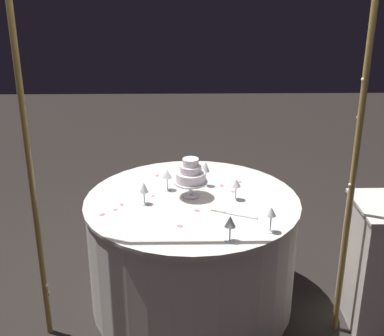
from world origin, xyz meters
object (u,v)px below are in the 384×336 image
(main_table, at_px, (192,252))
(decorative_arch, at_px, (193,108))
(wine_glass_1, at_px, (236,184))
(wine_glass_0, at_px, (271,213))
(cake_knife, at_px, (231,213))
(wine_glass_5, at_px, (144,189))
(wine_glass_4, at_px, (230,223))
(wine_glass_2, at_px, (167,175))
(wine_glass_3, at_px, (206,168))
(tiered_cake, at_px, (191,175))

(main_table, bearing_deg, decorative_arch, 89.80)
(decorative_arch, height_order, wine_glass_1, decorative_arch)
(wine_glass_0, bearing_deg, cake_knife, -47.61)
(wine_glass_5, bearing_deg, wine_glass_1, -174.46)
(wine_glass_0, distance_m, cake_knife, 0.32)
(wine_glass_4, height_order, wine_glass_5, wine_glass_4)
(decorative_arch, relative_size, wine_glass_2, 15.87)
(wine_glass_5, height_order, cake_knife, wine_glass_5)
(wine_glass_2, relative_size, cake_knife, 0.52)
(cake_knife, bearing_deg, wine_glass_1, -102.61)
(decorative_arch, xyz_separation_m, wine_glass_3, (-0.10, -0.54, -0.57))
(wine_glass_0, xyz_separation_m, wine_glass_2, (0.60, -0.59, -0.01))
(tiered_cake, xyz_separation_m, wine_glass_5, (0.29, 0.10, -0.05))
(main_table, relative_size, wine_glass_2, 9.57)
(wine_glass_1, height_order, wine_glass_2, wine_glass_2)
(wine_glass_1, height_order, wine_glass_3, wine_glass_3)
(wine_glass_3, height_order, cake_knife, wine_glass_3)
(wine_glass_1, xyz_separation_m, wine_glass_2, (0.44, -0.16, 0.00))
(main_table, distance_m, cake_knife, 0.50)
(wine_glass_4, bearing_deg, wine_glass_3, -82.23)
(wine_glass_2, bearing_deg, main_table, 135.85)
(main_table, relative_size, wine_glass_4, 9.08)
(main_table, distance_m, wine_glass_5, 0.58)
(wine_glass_1, relative_size, wine_glass_2, 0.98)
(wine_glass_3, distance_m, wine_glass_5, 0.49)
(wine_glass_4, xyz_separation_m, wine_glass_5, (0.50, -0.48, -0.01))
(wine_glass_1, distance_m, cake_knife, 0.24)
(wine_glass_5, xyz_separation_m, cake_knife, (-0.54, 0.15, -0.10))
(wine_glass_3, distance_m, wine_glass_4, 0.76)
(tiered_cake, bearing_deg, main_table, 99.14)
(wine_glass_0, relative_size, cake_knife, 0.55)
(tiered_cake, bearing_deg, wine_glass_1, 170.48)
(wine_glass_0, xyz_separation_m, wine_glass_3, (0.34, -0.65, 0.01))
(wine_glass_3, relative_size, wine_glass_4, 1.14)
(main_table, xyz_separation_m, tiered_cake, (0.01, -0.05, 0.54))
(decorative_arch, height_order, wine_glass_0, decorative_arch)
(wine_glass_0, xyz_separation_m, cake_knife, (0.20, -0.22, -0.11))
(decorative_arch, xyz_separation_m, main_table, (-0.00, -0.32, -1.08))
(tiered_cake, distance_m, wine_glass_2, 0.19)
(wine_glass_1, bearing_deg, main_table, 0.41)
(wine_glass_2, bearing_deg, wine_glass_3, -165.55)
(wine_glass_3, height_order, wine_glass_4, wine_glass_3)
(decorative_arch, distance_m, wine_glass_1, 0.73)
(wine_glass_5, bearing_deg, wine_glass_0, 153.07)
(wine_glass_0, distance_m, wine_glass_1, 0.46)
(decorative_arch, distance_m, wine_glass_3, 0.79)
(tiered_cake, bearing_deg, wine_glass_0, 132.83)
(decorative_arch, xyz_separation_m, tiered_cake, (0.01, -0.37, -0.54))
(decorative_arch, xyz_separation_m, wine_glass_1, (-0.28, -0.32, -0.59))
(wine_glass_2, relative_size, wine_glass_4, 0.95)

